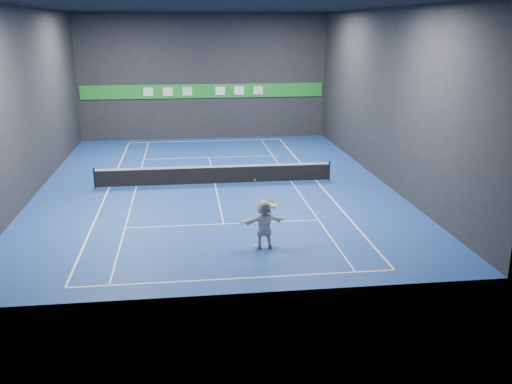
{
  "coord_description": "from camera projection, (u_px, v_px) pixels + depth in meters",
  "views": [
    {
      "loc": [
        -1.52,
        -29.2,
        8.08
      ],
      "look_at": [
        1.32,
        -6.87,
        1.5
      ],
      "focal_mm": 40.0,
      "sensor_mm": 36.0,
      "label": 1
    }
  ],
  "objects": [
    {
      "name": "tennis_racket",
      "position": [
        271.0,
        206.0,
        21.24
      ],
      "size": [
        0.46,
        0.35,
        0.62
      ],
      "color": "red",
      "rests_on": "player"
    },
    {
      "name": "sideline_doubles_left",
      "position": [
        109.0,
        188.0,
        29.58
      ],
      "size": [
        0.08,
        23.78,
        0.01
      ],
      "primitive_type": "cube",
      "color": "white",
      "rests_on": "ground"
    },
    {
      "name": "baseline_far",
      "position": [
        206.0,
        141.0,
        41.57
      ],
      "size": [
        10.98,
        0.08,
        0.01
      ],
      "primitive_type": "cube",
      "color": "white",
      "rests_on": "ground"
    },
    {
      "name": "wall_right",
      "position": [
        384.0,
        96.0,
        30.08
      ],
      "size": [
        0.1,
        26.0,
        9.0
      ],
      "primitive_type": "cube",
      "color": "black",
      "rests_on": "ground"
    },
    {
      "name": "service_line_far",
      "position": [
        209.0,
        157.0,
        36.35
      ],
      "size": [
        8.23,
        0.06,
        0.01
      ],
      "primitive_type": "cube",
      "color": "white",
      "rests_on": "ground"
    },
    {
      "name": "player",
      "position": [
        264.0,
        224.0,
        21.35
      ],
      "size": [
        1.8,
        0.79,
        1.88
      ],
      "primitive_type": "imported",
      "rotation": [
        0.0,
        0.0,
        3.28
      ],
      "color": "silver",
      "rests_on": "ground"
    },
    {
      "name": "wall_back",
      "position": [
        203.0,
        77.0,
        41.37
      ],
      "size": [
        18.0,
        0.1,
        9.0
      ],
      "primitive_type": "cube",
      "color": "black",
      "rests_on": "ground"
    },
    {
      "name": "center_service_line",
      "position": [
        215.0,
        184.0,
        30.25
      ],
      "size": [
        0.06,
        12.8,
        0.01
      ],
      "primitive_type": "cube",
      "color": "white",
      "rests_on": "ground"
    },
    {
      "name": "ground",
      "position": [
        215.0,
        184.0,
        30.25
      ],
      "size": [
        26.0,
        26.0,
        0.0
      ],
      "primitive_type": "plane",
      "color": "navy",
      "rests_on": "ground"
    },
    {
      "name": "sideline_singles_left",
      "position": [
        136.0,
        187.0,
        29.75
      ],
      "size": [
        0.06,
        23.78,
        0.01
      ],
      "primitive_type": "cube",
      "color": "white",
      "rests_on": "ground"
    },
    {
      "name": "wall_left",
      "position": [
        29.0,
        102.0,
        27.9
      ],
      "size": [
        0.1,
        26.0,
        9.0
      ],
      "primitive_type": "cube",
      "color": "black",
      "rests_on": "ground"
    },
    {
      "name": "sponsor_banner",
      "position": [
        204.0,
        91.0,
        41.59
      ],
      "size": [
        17.64,
        0.11,
        1.0
      ],
      "color": "#1E8C29",
      "rests_on": "wall_back"
    },
    {
      "name": "tennis_net",
      "position": [
        215.0,
        174.0,
        30.1
      ],
      "size": [
        12.5,
        0.1,
        1.07
      ],
      "color": "black",
      "rests_on": "ground"
    },
    {
      "name": "sideline_doubles_right",
      "position": [
        316.0,
        181.0,
        30.92
      ],
      "size": [
        0.08,
        23.78,
        0.01
      ],
      "primitive_type": "cube",
      "color": "white",
      "rests_on": "ground"
    },
    {
      "name": "ceiling",
      "position": [
        211.0,
        6.0,
        27.73
      ],
      "size": [
        26.0,
        26.0,
        0.0
      ],
      "primitive_type": "plane",
      "color": "black",
      "rests_on": "ground"
    },
    {
      "name": "wall_front",
      "position": [
        238.0,
        153.0,
        16.61
      ],
      "size": [
        18.0,
        0.1,
        9.0
      ],
      "primitive_type": "cube",
      "color": "black",
      "rests_on": "ground"
    },
    {
      "name": "sideline_singles_right",
      "position": [
        291.0,
        181.0,
        30.75
      ],
      "size": [
        0.06,
        23.78,
        0.01
      ],
      "primitive_type": "cube",
      "color": "white",
      "rests_on": "ground"
    },
    {
      "name": "baseline_near",
      "position": [
        236.0,
        279.0,
        18.93
      ],
      "size": [
        10.98,
        0.08,
        0.01
      ],
      "primitive_type": "cube",
      "color": "white",
      "rests_on": "ground"
    },
    {
      "name": "service_line_near",
      "position": [
        224.0,
        224.0,
        24.16
      ],
      "size": [
        8.23,
        0.06,
        0.01
      ],
      "primitive_type": "cube",
      "color": "white",
      "rests_on": "ground"
    },
    {
      "name": "tennis_ball",
      "position": [
        255.0,
        180.0,
        20.79
      ],
      "size": [
        0.07,
        0.07,
        0.07
      ],
      "primitive_type": "sphere",
      "color": "#BCD323",
      "rests_on": "player"
    }
  ]
}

